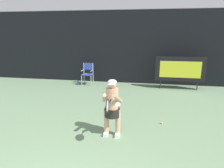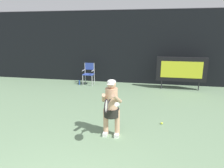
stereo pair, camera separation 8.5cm
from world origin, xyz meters
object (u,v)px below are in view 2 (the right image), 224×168
(tennis_racket, at_px, (106,106))
(tennis_ball_loose, at_px, (162,123))
(tennis_player, at_px, (111,106))
(scoreboard, at_px, (181,69))
(umpire_chair, at_px, (89,72))
(water_bottle, at_px, (79,82))

(tennis_racket, distance_m, tennis_ball_loose, 2.23)
(tennis_ball_loose, bearing_deg, tennis_player, -146.59)
(scoreboard, relative_size, tennis_ball_loose, 32.35)
(tennis_player, bearing_deg, scoreboard, 64.05)
(tennis_racket, height_order, tennis_ball_loose, tennis_racket)
(scoreboard, relative_size, tennis_player, 1.48)
(umpire_chair, relative_size, tennis_racket, 1.79)
(water_bottle, bearing_deg, tennis_player, -61.36)
(tennis_player, bearing_deg, tennis_racket, -89.58)
(umpire_chair, height_order, tennis_ball_loose, umpire_chair)
(umpire_chair, height_order, tennis_player, tennis_player)
(water_bottle, relative_size, tennis_ball_loose, 3.90)
(scoreboard, xyz_separation_m, tennis_ball_loose, (-0.98, -3.86, -0.91))
(tennis_player, height_order, tennis_ball_loose, tennis_player)
(scoreboard, xyz_separation_m, umpire_chair, (-4.40, 0.10, -0.33))
(water_bottle, height_order, tennis_ball_loose, water_bottle)
(umpire_chair, bearing_deg, scoreboard, -1.36)
(umpire_chair, distance_m, water_bottle, 0.69)
(tennis_racket, bearing_deg, tennis_player, 82.67)
(scoreboard, height_order, tennis_ball_loose, scoreboard)
(water_bottle, xyz_separation_m, tennis_ball_loose, (3.87, -3.80, -0.09))
(scoreboard, height_order, umpire_chair, scoreboard)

